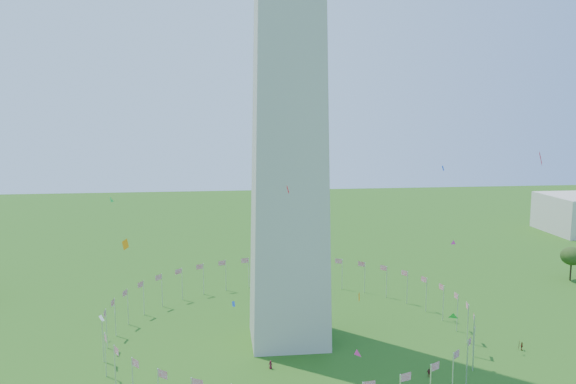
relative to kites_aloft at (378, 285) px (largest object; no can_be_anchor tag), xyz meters
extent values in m
cylinder|color=silver|center=(26.67, 24.94, -15.66)|extent=(0.24, 0.24, 9.00)
cylinder|color=silver|center=(26.06, 31.89, -15.66)|extent=(0.24, 0.24, 9.00)
cylinder|color=silver|center=(24.26, 38.63, -15.66)|extent=(0.24, 0.24, 9.00)
cylinder|color=silver|center=(21.31, 44.94, -15.66)|extent=(0.24, 0.24, 9.00)
cylinder|color=silver|center=(17.31, 50.66, -15.66)|extent=(0.24, 0.24, 9.00)
cylinder|color=silver|center=(12.38, 55.59, -15.66)|extent=(0.24, 0.24, 9.00)
cylinder|color=silver|center=(6.67, 59.59, -15.66)|extent=(0.24, 0.24, 9.00)
cylinder|color=silver|center=(0.35, 62.53, -15.66)|extent=(0.24, 0.24, 9.00)
cylinder|color=silver|center=(-6.39, 64.34, -15.66)|extent=(0.24, 0.24, 9.00)
cylinder|color=silver|center=(-13.33, 64.94, -15.66)|extent=(0.24, 0.24, 9.00)
cylinder|color=silver|center=(-20.28, 64.34, -15.66)|extent=(0.24, 0.24, 9.00)
cylinder|color=silver|center=(-27.01, 62.53, -15.66)|extent=(0.24, 0.24, 9.00)
cylinder|color=silver|center=(-33.33, 59.59, -15.66)|extent=(0.24, 0.24, 9.00)
cylinder|color=silver|center=(-39.04, 55.59, -15.66)|extent=(0.24, 0.24, 9.00)
cylinder|color=silver|center=(-43.97, 50.66, -15.66)|extent=(0.24, 0.24, 9.00)
cylinder|color=silver|center=(-47.97, 44.94, -15.66)|extent=(0.24, 0.24, 9.00)
cylinder|color=silver|center=(-50.92, 38.63, -15.66)|extent=(0.24, 0.24, 9.00)
cylinder|color=silver|center=(-52.72, 31.89, -15.66)|extent=(0.24, 0.24, 9.00)
cylinder|color=silver|center=(-53.33, 24.94, -15.66)|extent=(0.24, 0.24, 9.00)
cylinder|color=silver|center=(-52.72, 18.00, -15.66)|extent=(0.24, 0.24, 9.00)
cylinder|color=silver|center=(-50.92, 11.26, -15.66)|extent=(0.24, 0.24, 9.00)
cylinder|color=silver|center=(-47.97, 4.94, -15.66)|extent=(0.24, 0.24, 9.00)
cylinder|color=silver|center=(-43.97, -0.77, -15.66)|extent=(0.24, 0.24, 9.00)
cylinder|color=silver|center=(12.38, -5.70, -15.66)|extent=(0.24, 0.24, 9.00)
cylinder|color=silver|center=(17.31, -0.77, -15.66)|extent=(0.24, 0.24, 9.00)
cylinder|color=silver|center=(21.31, 4.94, -15.66)|extent=(0.24, 0.24, 9.00)
cylinder|color=silver|center=(24.26, 11.26, -15.66)|extent=(0.24, 0.24, 9.00)
cylinder|color=silver|center=(26.06, 18.00, -15.66)|extent=(0.24, 0.24, 9.00)
imported|color=maroon|center=(-18.74, 10.74, -19.31)|extent=(1.00, 0.91, 1.70)
imported|color=#5C151D|center=(11.60, 3.47, -19.30)|extent=(1.10, 0.80, 1.72)
imported|color=#5E1715|center=(36.20, 12.94, -19.24)|extent=(1.01, 1.24, 1.83)
plane|color=green|center=(16.81, 5.11, -8.70)|extent=(1.57, 1.86, 2.00)
plane|color=red|center=(14.56, -25.34, 24.84)|extent=(1.22, 1.77, 2.07)
plane|color=orange|center=(-43.37, -5.97, 10.14)|extent=(0.35, 1.87, 1.90)
plane|color=green|center=(-54.22, 41.62, 10.13)|extent=(0.93, 1.98, 1.77)
plane|color=blue|center=(-25.75, 21.86, -10.18)|extent=(1.14, 0.82, 1.29)
plane|color=red|center=(-16.23, 2.59, 17.37)|extent=(1.25, 1.14, 1.63)
plane|color=blue|center=(20.94, 22.92, 18.77)|extent=(0.35, 1.35, 1.33)
plane|color=#CC2699|center=(-4.19, -2.21, -11.97)|extent=(1.32, 1.38, 1.59)
plane|color=orange|center=(-0.59, 11.29, -6.10)|extent=(1.47, 1.05, 1.78)
plane|color=white|center=(-55.36, 30.07, -15.16)|extent=(0.98, 1.48, 1.35)
plane|color=#CC2699|center=(16.49, 5.79, 5.94)|extent=(1.00, 0.19, 0.99)
plane|color=green|center=(21.33, -11.30, -7.74)|extent=(1.35, 1.82, 2.16)
ellipsoid|color=#32521B|center=(78.24, 59.47, -15.02)|extent=(6.58, 6.58, 10.29)
camera|label=1|loc=(-28.21, -95.75, 30.89)|focal=35.00mm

